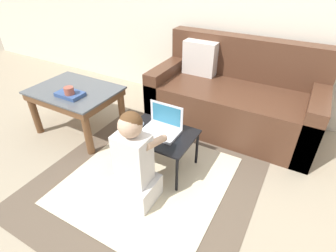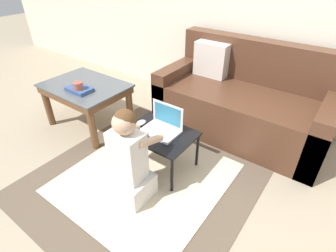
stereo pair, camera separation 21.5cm
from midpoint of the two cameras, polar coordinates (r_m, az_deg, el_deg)
The scene contains 10 objects.
ground_plane at distance 2.30m, azimuth 1.85°, elevation -10.68°, with size 16.00×16.00×0.00m, color gray.
area_rug at distance 2.27m, azimuth -2.10°, elevation -11.27°, with size 1.72×1.79×0.01m.
couch at distance 2.84m, azimuth 17.93°, elevation 4.69°, with size 1.68×0.81×0.90m.
coffee_table at distance 2.84m, azimuth -15.42°, elevation 7.15°, with size 0.84×0.62×0.48m.
laptop_desk at distance 2.19m, azimuth 0.95°, elevation -2.38°, with size 0.58×0.43×0.36m.
laptop at distance 2.17m, azimuth 1.50°, elevation -0.36°, with size 0.31×0.22×0.23m.
computer_mouse at distance 2.27m, azimuth -3.18°, elevation 0.62°, with size 0.07×0.10×0.03m.
person_seated at distance 1.93m, azimuth -5.39°, elevation -7.78°, with size 0.33×0.39×0.77m.
cup_on_table at distance 2.62m, azimuth -16.72°, elevation 7.96°, with size 0.09×0.09×0.11m.
book_on_table at distance 2.67m, azimuth -16.58°, elevation 7.62°, with size 0.25×0.17×0.04m.
Camera 2 is at (1.01, -1.32, 1.61)m, focal length 28.00 mm.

